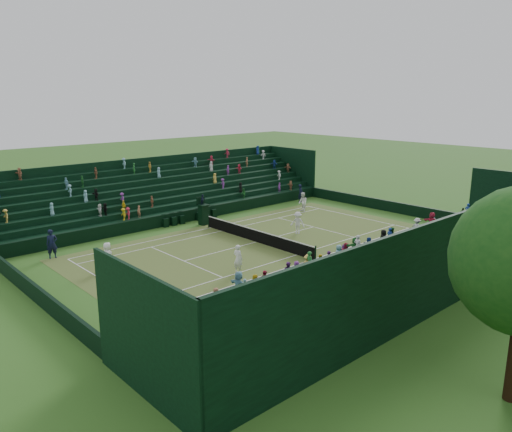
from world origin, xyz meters
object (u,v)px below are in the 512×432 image
object	(u,v)px
player_near_west	(108,256)
player_far_east	(298,223)
player_near_east	(238,259)
umpire_chair	(203,212)
player_far_west	(303,202)
tennis_net	(256,235)

from	to	relation	value
player_near_west	player_far_east	size ratio (longest dim) A/B	0.98
player_near_east	umpire_chair	bearing A→B (deg)	-38.84
player_far_west	player_far_east	size ratio (longest dim) A/B	1.04
player_near_east	player_far_west	world-z (taller)	player_far_west
player_near_east	player_far_east	bearing A→B (deg)	-80.93
player_near_east	player_near_west	bearing A→B (deg)	30.39
player_far_west	player_near_west	bearing A→B (deg)	-60.66
player_far_west	player_far_east	world-z (taller)	player_far_west
player_near_east	player_far_east	distance (m)	9.86
umpire_chair	player_far_west	size ratio (longest dim) A/B	1.40
player_near_west	player_far_west	size ratio (longest dim) A/B	0.94
tennis_net	player_far_east	size ratio (longest dim) A/B	6.63
umpire_chair	player_near_east	world-z (taller)	umpire_chair
player_far_east	player_far_west	bearing A→B (deg)	104.00
umpire_chair	player_near_west	size ratio (longest dim) A/B	1.49
player_near_east	player_far_west	distance (m)	17.15
player_near_east	player_far_east	world-z (taller)	player_near_east
player_near_east	player_far_west	xyz separation A→B (m)	(-8.39, 14.95, 0.02)
tennis_net	player_near_west	distance (m)	10.92
player_near_west	player_near_east	world-z (taller)	player_near_east
player_near_east	tennis_net	bearing A→B (deg)	-64.33
tennis_net	player_near_west	xyz separation A→B (m)	(-1.91, -10.74, 0.34)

